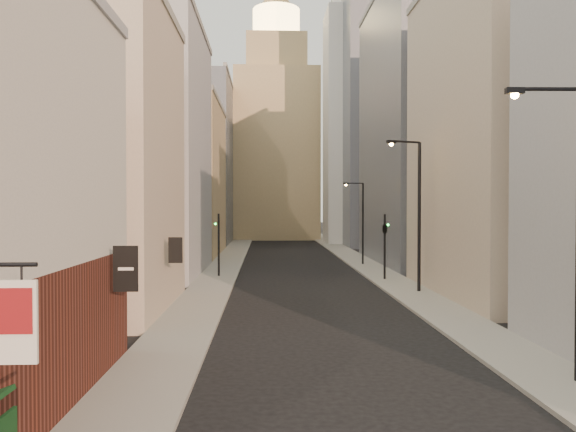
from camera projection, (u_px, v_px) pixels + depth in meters
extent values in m
cube|color=#99978C|center=(231.00, 258.00, 59.30)|extent=(3.00, 140.00, 0.15)
cube|color=#99978C|center=(353.00, 257.00, 59.80)|extent=(3.00, 140.00, 0.15)
cube|color=maroon|center=(6.00, 311.00, 7.28)|extent=(0.70, 0.10, 0.60)
cube|color=black|center=(126.00, 269.00, 18.24)|extent=(0.80, 0.08, 1.50)
cube|color=black|center=(175.00, 250.00, 28.23)|extent=(0.70, 0.08, 1.30)
cube|color=tan|center=(93.00, 162.00, 29.96)|extent=(8.00, 12.00, 16.00)
cube|color=#A5A6AA|center=(153.00, 152.00, 45.91)|extent=(8.00, 16.00, 20.00)
cube|color=tan|center=(185.00, 180.00, 63.92)|extent=(8.00, 18.00, 17.00)
cube|color=gray|center=(204.00, 163.00, 83.83)|extent=(8.00, 20.00, 24.00)
cube|color=tan|center=(503.00, 136.00, 34.85)|extent=(8.00, 16.00, 20.00)
cube|color=gray|center=(417.00, 130.00, 54.77)|extent=(8.00, 20.00, 26.00)
cube|color=gray|center=(407.00, 74.00, 82.74)|extent=(20.00, 22.00, 50.00)
cube|color=tan|center=(276.00, 157.00, 96.21)|extent=(14.00, 14.00, 28.00)
cube|color=tan|center=(276.00, 57.00, 95.88)|extent=(10.00, 10.00, 6.00)
cylinder|color=#FFCC72|center=(276.00, 25.00, 95.77)|extent=(8.00, 8.00, 5.00)
cube|color=silver|center=(353.00, 128.00, 82.59)|extent=(8.00, 8.00, 34.00)
cylinder|color=silver|center=(353.00, 2.00, 82.23)|extent=(6.00, 6.00, 3.00)
cylinder|color=black|center=(548.00, 89.00, 17.44)|extent=(2.07, 0.18, 0.12)
cube|color=black|center=(515.00, 91.00, 17.43)|extent=(0.57, 0.24, 0.19)
sphere|color=#FDAE3F|center=(515.00, 95.00, 17.43)|extent=(0.25, 0.25, 0.25)
cylinder|color=black|center=(419.00, 218.00, 35.94)|extent=(0.21, 0.21, 9.67)
cylinder|color=black|center=(406.00, 142.00, 35.41)|extent=(2.05, 0.91, 0.13)
cube|color=black|center=(391.00, 142.00, 34.98)|extent=(0.64, 0.44, 0.19)
sphere|color=#FDAE3F|center=(391.00, 144.00, 34.98)|extent=(0.26, 0.26, 0.26)
cylinder|color=black|center=(363.00, 224.00, 52.51)|extent=(0.17, 0.17, 7.71)
cylinder|color=black|center=(354.00, 183.00, 52.20)|extent=(1.69, 0.51, 0.10)
cube|color=black|center=(346.00, 184.00, 51.96)|extent=(0.50, 0.30, 0.15)
sphere|color=#FDAE3F|center=(346.00, 185.00, 51.96)|extent=(0.21, 0.21, 0.21)
cylinder|color=black|center=(219.00, 246.00, 43.74)|extent=(0.16, 0.16, 5.00)
imported|color=black|center=(219.00, 224.00, 43.71)|extent=(0.44, 0.44, 1.05)
sphere|color=#19E533|center=(215.00, 224.00, 43.70)|extent=(0.16, 0.16, 0.16)
cylinder|color=black|center=(385.00, 248.00, 41.87)|extent=(0.16, 0.16, 5.00)
imported|color=black|center=(385.00, 225.00, 41.84)|extent=(0.68, 0.68, 1.31)
sphere|color=#19E533|center=(388.00, 225.00, 41.85)|extent=(0.16, 0.16, 0.16)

